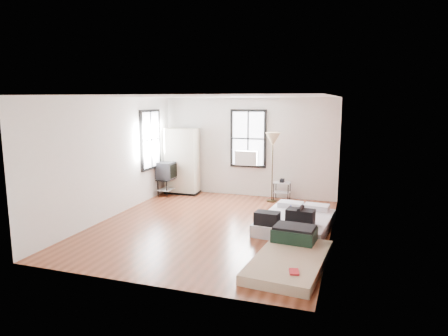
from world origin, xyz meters
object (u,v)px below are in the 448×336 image
(mattress_main, at_px, (295,221))
(mattress_bare, at_px, (291,254))
(floor_lamp, at_px, (273,142))
(tv_stand, at_px, (167,171))
(side_table, at_px, (282,186))
(wardrobe, at_px, (182,161))

(mattress_main, bearing_deg, mattress_bare, -78.66)
(mattress_main, relative_size, floor_lamp, 1.08)
(mattress_bare, xyz_separation_m, floor_lamp, (-1.14, 3.95, 1.49))
(floor_lamp, bearing_deg, mattress_main, -66.17)
(mattress_bare, relative_size, floor_lamp, 1.15)
(mattress_bare, distance_m, tv_stand, 5.61)
(mattress_bare, xyz_separation_m, side_table, (-0.91, 4.16, 0.26))
(mattress_bare, distance_m, floor_lamp, 4.37)
(mattress_main, relative_size, tv_stand, 2.08)
(mattress_bare, xyz_separation_m, wardrobe, (-3.85, 4.09, 0.82))
(wardrobe, distance_m, tv_stand, 0.54)
(mattress_bare, bearing_deg, wardrobe, 138.43)
(mattress_bare, xyz_separation_m, tv_stand, (-4.16, 3.72, 0.56))
(mattress_bare, bearing_deg, tv_stand, 143.31)
(floor_lamp, relative_size, tv_stand, 1.93)
(mattress_main, relative_size, side_table, 3.40)
(tv_stand, bearing_deg, wardrobe, 55.02)
(mattress_bare, bearing_deg, floor_lamp, 111.30)
(wardrobe, height_order, side_table, wardrobe)
(mattress_main, height_order, wardrobe, wardrobe)
(mattress_bare, height_order, wardrobe, wardrobe)
(mattress_main, xyz_separation_m, wardrobe, (-3.65, 2.28, 0.79))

